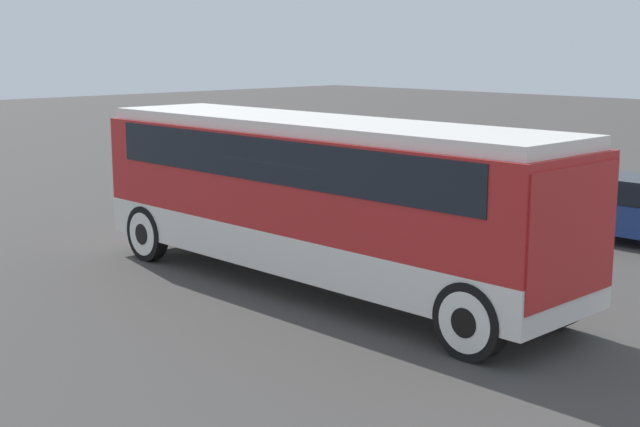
# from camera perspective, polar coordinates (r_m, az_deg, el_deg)

# --- Properties ---
(ground_plane) EXTENTS (120.00, 120.00, 0.00)m
(ground_plane) POSITION_cam_1_polar(r_m,az_deg,el_deg) (16.86, 0.00, -4.79)
(ground_plane) COLOR #423F3D
(tour_bus) EXTENTS (10.51, 2.55, 3.18)m
(tour_bus) POSITION_cam_1_polar(r_m,az_deg,el_deg) (16.38, 0.23, 1.66)
(tour_bus) COLOR silver
(tour_bus) RESTS_ON ground_plane
(parked_car_near) EXTENTS (4.12, 1.78, 1.51)m
(parked_car_near) POSITION_cam_1_polar(r_m,az_deg,el_deg) (21.93, 19.12, 0.25)
(parked_car_near) COLOR navy
(parked_car_near) RESTS_ON ground_plane
(parked_car_mid) EXTENTS (4.74, 1.87, 1.45)m
(parked_car_mid) POSITION_cam_1_polar(r_m,az_deg,el_deg) (24.91, 3.16, 1.95)
(parked_car_mid) COLOR silver
(parked_car_mid) RESTS_ON ground_plane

